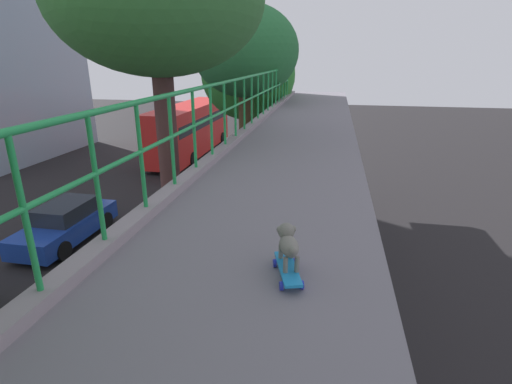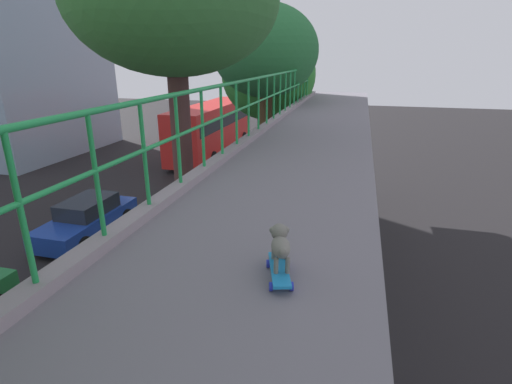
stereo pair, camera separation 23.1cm
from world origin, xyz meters
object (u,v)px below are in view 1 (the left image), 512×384
Objects in this scene: car_blue_sixth at (66,223)px; city_bus at (190,127)px; toy_skateboard at (288,269)px; car_white_fifth at (85,297)px; small_dog at (288,242)px.

car_blue_sixth is 0.40× the size of city_bus.
toy_skateboard is at bearing -67.75° from city_bus.
car_blue_sixth is (-3.54, 4.09, 0.07)m from car_white_fifth.
city_bus is at bearing 101.31° from car_white_fifth.
car_white_fifth is 10.58× the size of small_dog.
small_dog is at bearing 98.09° from toy_skateboard.
car_blue_sixth reaches higher than car_white_fifth.
city_bus is 28.50× the size of small_dog.
city_bus is at bearing 90.49° from car_blue_sixth.
small_dog is at bearing -44.28° from car_blue_sixth.
small_dog is at bearing -67.71° from city_bus.
car_white_fifth is 0.37× the size of city_bus.
small_dog reaches higher than car_white_fifth.
car_blue_sixth is at bearing 130.84° from car_white_fifth.
small_dog reaches higher than toy_skateboard.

